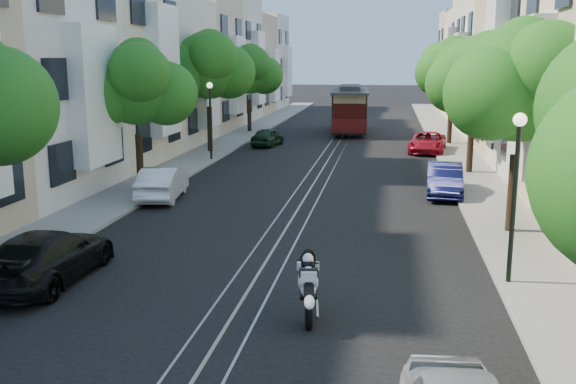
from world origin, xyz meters
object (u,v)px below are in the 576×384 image
at_px(tree_w_b, 137,86).
at_px(parked_car_w_mid, 162,183).
at_px(parked_car_e_mid, 444,179).
at_px(parked_car_w_far, 268,137).
at_px(tree_e_c, 476,79).
at_px(parked_car_w_near, 47,256).
at_px(lamp_west, 210,109).
at_px(tree_w_d, 250,71).
at_px(lamp_east, 516,173).
at_px(sportbike_rider, 308,283).
at_px(tree_e_b, 522,85).
at_px(cable_car, 350,107).
at_px(parked_car_e_far, 427,142).
at_px(tree_e_d, 454,69).
at_px(tree_w_c, 209,67).

distance_m(tree_w_b, parked_car_w_mid, 4.38).
distance_m(parked_car_e_mid, parked_car_w_far, 17.03).
height_order(tree_e_c, parked_car_w_near, tree_e_c).
distance_m(lamp_west, parked_car_e_mid, 14.07).
xyz_separation_m(tree_w_d, lamp_east, (13.44, -31.98, -1.75)).
distance_m(sportbike_rider, parked_car_w_near, 6.86).
xyz_separation_m(tree_e_c, parked_car_w_mid, (-12.86, -7.69, -3.94)).
bearing_deg(lamp_east, tree_e_b, 79.07).
bearing_deg(lamp_east, cable_car, 100.26).
bearing_deg(cable_car, parked_car_e_far, -64.43).
relative_size(parked_car_e_far, parked_car_w_near, 0.96).
height_order(sportbike_rider, parked_car_e_mid, sportbike_rider).
bearing_deg(tree_e_b, tree_w_b, 160.85).
relative_size(tree_e_b, tree_e_d, 0.98).
bearing_deg(sportbike_rider, tree_w_b, 115.79).
xyz_separation_m(tree_w_b, parked_car_w_far, (2.74, 14.62, -3.82)).
height_order(tree_w_d, parked_car_e_far, tree_w_d).
bearing_deg(parked_car_w_mid, cable_car, -111.17).
relative_size(tree_w_c, tree_w_d, 1.09).
distance_m(tree_e_b, tree_w_c, 21.53).
bearing_deg(parked_car_e_mid, cable_car, 106.41).
bearing_deg(tree_w_b, parked_car_w_near, -79.94).
bearing_deg(tree_e_b, lamp_east, -100.93).
height_order(lamp_east, lamp_west, same).
height_order(tree_e_b, parked_car_e_mid, tree_e_b).
relative_size(lamp_west, parked_car_w_near, 0.90).
distance_m(tree_e_c, tree_w_d, 21.53).
bearing_deg(lamp_east, tree_w_b, 143.42).
height_order(tree_w_b, parked_car_w_mid, tree_w_b).
bearing_deg(parked_car_w_mid, tree_e_b, 157.94).
distance_m(tree_e_c, parked_car_w_far, 15.05).
bearing_deg(parked_car_e_far, tree_w_b, -126.63).
height_order(lamp_west, parked_car_e_mid, lamp_west).
relative_size(tree_e_b, lamp_west, 1.61).
height_order(tree_e_c, tree_w_b, tree_e_c).
height_order(tree_e_b, parked_car_e_far, tree_e_b).
bearing_deg(tree_e_b, cable_car, 103.90).
distance_m(tree_e_b, tree_w_d, 30.60).
distance_m(tree_e_d, sportbike_rider, 30.50).
distance_m(cable_car, parked_car_w_near, 34.85).
distance_m(lamp_east, parked_car_e_far, 23.34).
bearing_deg(tree_w_c, cable_car, 57.94).
relative_size(tree_e_c, parked_car_e_far, 1.48).
xyz_separation_m(lamp_west, parked_car_w_near, (1.19, -19.47, -2.18)).
relative_size(tree_e_d, parked_car_w_mid, 1.71).
height_order(tree_w_b, tree_w_d, tree_w_d).
distance_m(sportbike_rider, parked_car_w_mid, 13.18).
bearing_deg(cable_car, tree_w_d, -175.67).
bearing_deg(lamp_west, tree_e_b, -43.85).
xyz_separation_m(tree_e_b, parked_car_w_near, (-12.37, -6.45, -4.07)).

